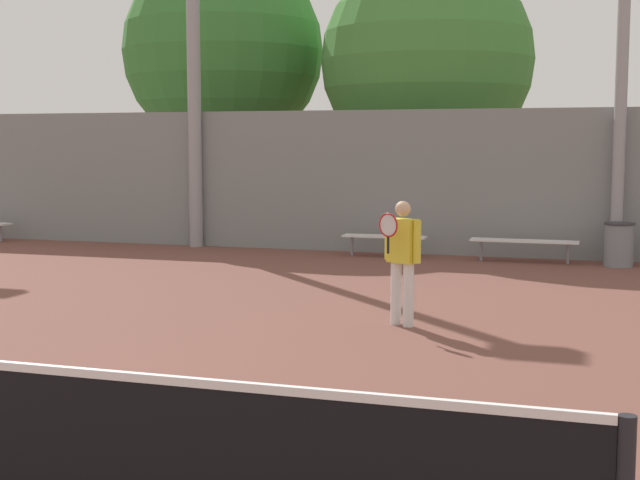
{
  "coord_description": "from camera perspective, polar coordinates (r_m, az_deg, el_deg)",
  "views": [
    {
      "loc": [
        5.41,
        -4.4,
        2.38
      ],
      "look_at": [
        1.5,
        8.05,
        0.95
      ],
      "focal_mm": 50.0,
      "sensor_mm": 36.0,
      "label": 1
    }
  ],
  "objects": [
    {
      "name": "tennis_player",
      "position": [
        11.59,
        5.27,
        -0.97
      ],
      "size": [
        0.54,
        0.51,
        1.63
      ],
      "rotation": [
        0.0,
        0.0,
        -0.5
      ],
      "color": "silver",
      "rests_on": "ground_plane"
    },
    {
      "name": "bench_by_gate",
      "position": [
        18.24,
        12.93,
        -0.12
      ],
      "size": [
        2.12,
        0.4,
        0.45
      ],
      "color": "white",
      "rests_on": "ground_plane"
    },
    {
      "name": "tree_green_broad",
      "position": [
        24.98,
        -6.2,
        11.89
      ],
      "size": [
        5.45,
        5.45,
        7.58
      ],
      "color": "brown",
      "rests_on": "ground_plane"
    },
    {
      "name": "trash_bin",
      "position": [
        18.12,
        18.59,
        -0.27
      ],
      "size": [
        0.58,
        0.58,
        0.85
      ],
      "color": "gray",
      "rests_on": "ground_plane"
    },
    {
      "name": "bench_courtside_far",
      "position": [
        18.68,
        4.15,
        0.16
      ],
      "size": [
        1.76,
        0.4,
        0.45
      ],
      "color": "white",
      "rests_on": "ground_plane"
    },
    {
      "name": "tree_dark_dense",
      "position": [
        22.6,
        6.85,
        11.31
      ],
      "size": [
        5.25,
        5.25,
        7.02
      ],
      "color": "brown",
      "rests_on": "ground_plane"
    },
    {
      "name": "back_fence",
      "position": [
        19.55,
        1.36,
        3.79
      ],
      "size": [
        26.58,
        0.06,
        3.08
      ],
      "color": "gray",
      "rests_on": "ground_plane"
    }
  ]
}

